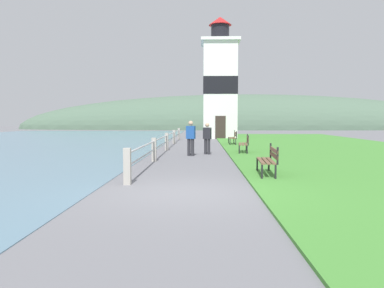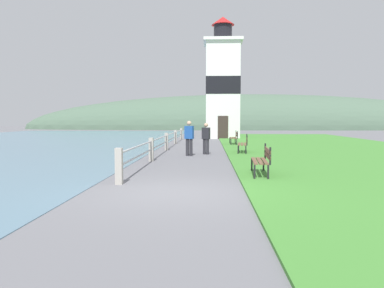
# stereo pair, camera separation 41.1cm
# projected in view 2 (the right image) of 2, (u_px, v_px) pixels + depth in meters

# --- Properties ---
(ground_plane) EXTENTS (160.00, 160.00, 0.00)m
(ground_plane) POSITION_uv_depth(u_px,v_px,m) (175.00, 192.00, 8.72)
(ground_plane) COLOR slate
(grass_verge) EXTENTS (12.00, 40.02, 0.06)m
(grass_verge) POSITION_uv_depth(u_px,v_px,m) (327.00, 148.00, 21.66)
(grass_verge) COLOR #428433
(grass_verge) RESTS_ON ground_plane
(seawall_railing) EXTENTS (0.18, 21.86, 0.96)m
(seawall_railing) POSITION_uv_depth(u_px,v_px,m) (166.00, 140.00, 20.56)
(seawall_railing) COLOR #A8A399
(seawall_railing) RESTS_ON ground_plane
(park_bench_near) EXTENTS (0.59, 1.75, 0.94)m
(park_bench_near) POSITION_uv_depth(u_px,v_px,m) (263.00, 159.00, 11.10)
(park_bench_near) COLOR brown
(park_bench_near) RESTS_ON ground_plane
(park_bench_midway) EXTENTS (0.64, 1.84, 0.94)m
(park_bench_midway) POSITION_uv_depth(u_px,v_px,m) (244.00, 143.00, 18.64)
(park_bench_midway) COLOR brown
(park_bench_midway) RESTS_ON ground_plane
(park_bench_far) EXTENTS (0.49, 1.74, 0.94)m
(park_bench_far) POSITION_uv_depth(u_px,v_px,m) (235.00, 137.00, 24.86)
(park_bench_far) COLOR brown
(park_bench_far) RESTS_ON ground_plane
(lighthouse) EXTENTS (3.39, 3.39, 10.78)m
(lighthouse) POSITION_uv_depth(u_px,v_px,m) (223.00, 85.00, 33.48)
(lighthouse) COLOR white
(lighthouse) RESTS_ON ground_plane
(person_strolling) EXTENTS (0.44, 0.32, 1.63)m
(person_strolling) POSITION_uv_depth(u_px,v_px,m) (189.00, 137.00, 17.37)
(person_strolling) COLOR #28282D
(person_strolling) RESTS_ON ground_plane
(person_by_railing) EXTENTS (0.42, 0.32, 1.53)m
(person_by_railing) POSITION_uv_depth(u_px,v_px,m) (206.00, 137.00, 18.12)
(person_by_railing) COLOR #28282D
(person_by_railing) RESTS_ON ground_plane
(distant_hillside) EXTENTS (80.00, 16.00, 12.00)m
(distant_hillside) POSITION_uv_depth(u_px,v_px,m) (251.00, 129.00, 64.85)
(distant_hillside) COLOR #4C6651
(distant_hillside) RESTS_ON ground_plane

